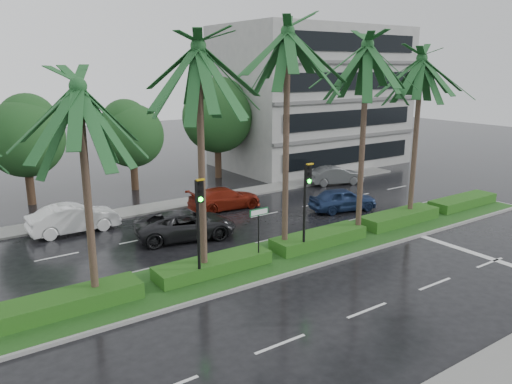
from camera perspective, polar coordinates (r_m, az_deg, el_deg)
ground at (r=22.52m, az=3.14°, el=-8.51°), size 120.00×120.00×0.00m
near_sidewalk at (r=16.64m, az=26.53°, el=-18.69°), size 40.00×2.40×0.12m
far_sidewalk at (r=32.28m, az=-10.05°, el=-1.52°), size 40.00×2.00×0.12m
median at (r=23.22m, az=1.61°, el=-7.56°), size 36.00×4.00×0.15m
hedge at (r=23.09m, az=1.62°, el=-6.71°), size 35.20×1.40×0.60m
lane_markings at (r=24.09m, az=9.53°, el=-7.13°), size 34.00×13.06×0.01m
palm_row at (r=20.87m, az=-1.07°, el=13.27°), size 26.30×4.20×10.80m
signal_median_left at (r=19.67m, az=-6.54°, el=-2.70°), size 0.34×0.42×4.36m
signal_median_right at (r=22.68m, az=5.77°, el=-0.40°), size 0.34×0.42×4.36m
street_sign at (r=21.58m, az=0.33°, el=-3.50°), size 0.95×0.09×2.60m
bg_trees at (r=36.43m, az=-14.39°, el=7.41°), size 32.89×5.48×7.91m
building at (r=45.56m, az=6.29°, el=10.74°), size 16.00×10.00×12.00m
car_white at (r=28.45m, az=-20.12°, el=-2.85°), size 1.64×4.68×1.54m
car_darkgrey at (r=26.09m, az=-8.03°, el=-3.72°), size 3.55×5.62×1.45m
car_red at (r=31.15m, az=-3.60°, el=-0.73°), size 2.20×4.77×1.35m
car_blue at (r=31.19m, az=9.90°, el=-0.83°), size 2.66×4.48×1.43m
car_grey at (r=38.09m, az=9.06°, el=1.89°), size 2.64×4.36×1.36m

